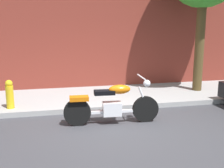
% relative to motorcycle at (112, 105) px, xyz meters
% --- Properties ---
extents(ground_plane, '(60.00, 60.00, 0.00)m').
position_rel_motorcycle_xyz_m(ground_plane, '(0.02, -0.28, -0.47)').
color(ground_plane, '#38383D').
extents(sidewalk, '(25.63, 2.58, 0.14)m').
position_rel_motorcycle_xyz_m(sidewalk, '(0.02, 2.24, -0.40)').
color(sidewalk, '#989898').
rests_on(sidewalk, ground).
extents(motorcycle, '(2.28, 0.70, 1.13)m').
position_rel_motorcycle_xyz_m(motorcycle, '(0.00, 0.00, 0.00)').
color(motorcycle, black).
rests_on(motorcycle, ground).
extents(fire_hydrant, '(0.20, 0.20, 0.91)m').
position_rel_motorcycle_xyz_m(fire_hydrant, '(-2.46, 1.37, -0.02)').
color(fire_hydrant, gold).
rests_on(fire_hydrant, ground).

